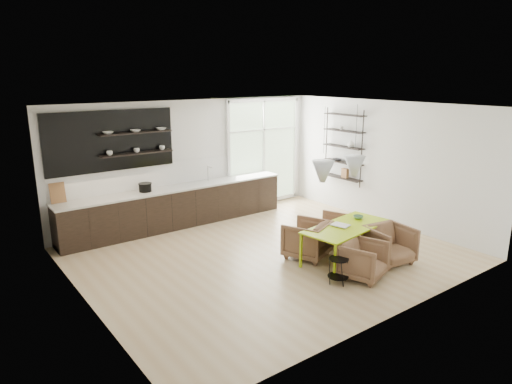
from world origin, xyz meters
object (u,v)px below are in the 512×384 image
object	(u,v)px
armchair_back_right	(331,230)
armchair_front_right	(390,245)
armchair_back_left	(307,239)
wire_stool	(338,267)
armchair_front_left	(363,260)
dining_table	(347,228)

from	to	relation	value
armchair_back_right	armchair_front_right	world-z (taller)	armchair_front_right
armchair_back_left	armchair_back_right	xyz separation A→B (m)	(0.87, 0.21, -0.04)
wire_stool	armchair_front_left	bearing A→B (deg)	-11.51
armchair_front_left	armchair_front_right	xyz separation A→B (m)	(0.94, 0.15, 0.03)
armchair_front_left	wire_stool	bearing A→B (deg)	149.45
dining_table	armchair_front_left	distance (m)	0.88
wire_stool	armchair_back_left	bearing A→B (deg)	72.79
dining_table	armchair_front_right	size ratio (longest dim) A/B	2.52
armchair_back_left	wire_stool	size ratio (longest dim) A/B	1.76
dining_table	armchair_front_right	bearing A→B (deg)	-54.97
armchair_back_left	armchair_back_right	distance (m)	0.90
dining_table	armchair_front_right	xyz separation A→B (m)	(0.56, -0.59, -0.28)
dining_table	armchair_back_left	bearing A→B (deg)	123.85
armchair_front_left	wire_stool	xyz separation A→B (m)	(-0.50, 0.10, -0.04)
armchair_front_left	armchair_back_left	bearing A→B (deg)	76.64
armchair_back_left	armchair_back_right	world-z (taller)	armchair_back_left
armchair_back_right	armchair_front_left	xyz separation A→B (m)	(-0.74, -1.50, 0.01)
armchair_back_right	dining_table	bearing A→B (deg)	44.52
armchair_back_right	armchair_back_left	bearing A→B (deg)	-6.55
dining_table	armchair_front_left	xyz separation A→B (m)	(-0.38, -0.74, -0.31)
armchair_front_left	armchair_front_right	distance (m)	0.95
armchair_back_left	wire_stool	bearing A→B (deg)	49.93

